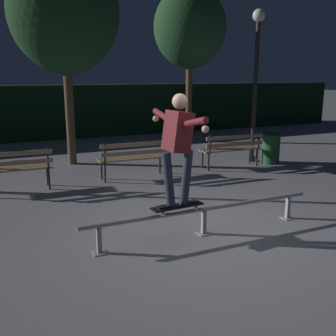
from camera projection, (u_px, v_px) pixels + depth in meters
The scene contains 12 objects.
ground_plane at pixel (204, 234), 5.80m from camera, with size 90.00×90.00×0.00m, color gray.
hedge_backdrop at pixel (70, 111), 14.65m from camera, with size 24.00×1.20×1.93m, color black.
grind_rail at pixel (204, 214), 5.74m from camera, with size 3.69×0.18×0.41m.
skateboard at pixel (177, 207), 5.53m from camera, with size 0.79×0.26×0.09m.
skateboarder at pixel (178, 141), 5.31m from camera, with size 0.63×1.41×1.56m.
park_bench_leftmost at pixel (11, 166), 7.74m from camera, with size 1.61×0.46×0.88m.
park_bench_left_center at pixel (134, 155), 8.78m from camera, with size 1.61×0.46×0.88m.
park_bench_right_center at pixel (232, 147), 9.82m from camera, with size 1.61×0.46×0.88m.
tree_far_right at pixel (190, 28), 12.97m from camera, with size 2.40×2.40×5.14m.
tree_behind_benches at pixel (64, 12), 9.50m from camera, with size 2.68×2.68×5.26m.
lamp_post_right at pixel (256, 67), 10.11m from camera, with size 0.32×0.32×3.90m.
trash_can at pixel (271, 148), 10.38m from camera, with size 0.52×0.52×0.80m.
Camera 1 is at (-2.71, -4.72, 2.30)m, focal length 41.96 mm.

